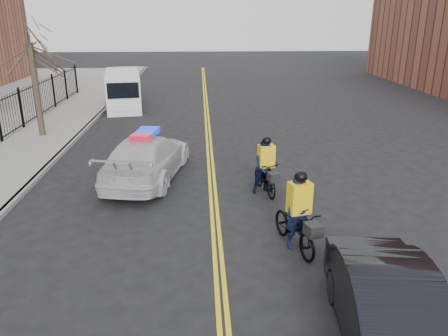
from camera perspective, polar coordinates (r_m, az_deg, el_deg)
ground at (r=11.17m, az=-0.96°, el=-9.24°), size 120.00×120.00×0.00m
center_line_left at (r=18.59m, az=-2.17°, el=2.65°), size 0.10×60.00×0.01m
center_line_right at (r=18.59m, az=-1.68°, el=2.66°), size 0.10×60.00×0.01m
sidewalk at (r=19.89m, az=-24.08°, el=2.28°), size 3.00×60.00×0.15m
curb at (r=19.40m, az=-19.95°, el=2.42°), size 0.20×60.00×0.15m
street_tree at (r=21.16m, az=-23.79°, el=12.88°), size 3.20×3.20×4.80m
police_cruiser at (r=15.09m, az=-10.05°, el=1.39°), size 2.99×5.51×1.68m
dark_sedan at (r=7.99m, az=21.16°, el=-17.60°), size 1.97×4.48×1.43m
cargo_van at (r=27.15m, az=-13.01°, el=9.81°), size 2.69×5.42×2.17m
cyclist_near at (r=10.63m, az=9.67°, el=-6.94°), size 1.20×2.13×1.97m
cyclist_far at (r=13.71m, az=5.49°, el=-0.40°), size 0.94×1.90×1.85m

